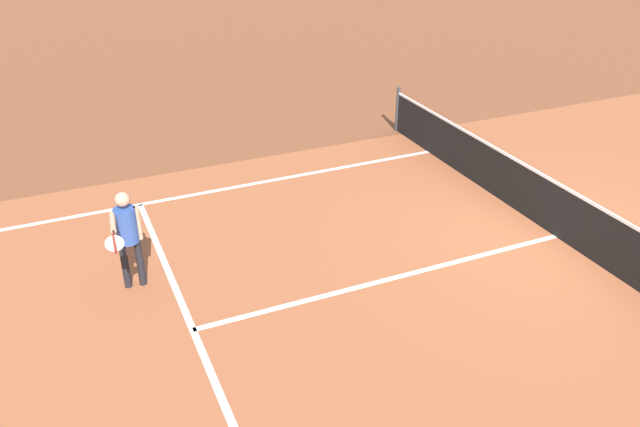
% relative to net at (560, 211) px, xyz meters
% --- Properties ---
extents(ground_plane, '(60.00, 60.00, 0.00)m').
position_rel_net_xyz_m(ground_plane, '(0.00, 0.00, -0.49)').
color(ground_plane, brown).
extents(court_surface_inbounds, '(10.62, 24.40, 0.00)m').
position_rel_net_xyz_m(court_surface_inbounds, '(0.00, 0.00, -0.49)').
color(court_surface_inbounds, '#9E5433').
rests_on(court_surface_inbounds, ground_plane).
extents(line_sideline_left, '(0.10, 11.89, 0.01)m').
position_rel_net_xyz_m(line_sideline_left, '(-4.11, -5.95, -0.49)').
color(line_sideline_left, white).
rests_on(line_sideline_left, ground_plane).
extents(line_service_near, '(8.22, 0.10, 0.01)m').
position_rel_net_xyz_m(line_service_near, '(0.00, -6.40, -0.49)').
color(line_service_near, white).
rests_on(line_service_near, ground_plane).
extents(line_center_service, '(0.10, 6.40, 0.01)m').
position_rel_net_xyz_m(line_center_service, '(0.00, -3.20, -0.49)').
color(line_center_service, white).
rests_on(line_center_service, ground_plane).
extents(net, '(11.22, 0.09, 1.07)m').
position_rel_net_xyz_m(net, '(0.00, 0.00, 0.00)').
color(net, '#33383D').
rests_on(net, ground_plane).
extents(player_near, '(1.16, 0.59, 1.59)m').
position_rel_net_xyz_m(player_near, '(-1.40, -6.94, 0.49)').
color(player_near, black).
rests_on(player_near, ground_plane).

